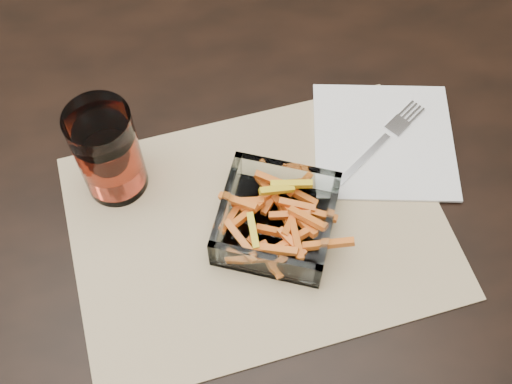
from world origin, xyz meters
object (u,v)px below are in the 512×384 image
fork (383,140)px  glass_bowl (276,220)px  dining_table (168,234)px  tumbler (108,154)px

fork → glass_bowl: bearing=-95.1°
dining_table → fork: size_ratio=10.92×
dining_table → tumbler: tumbler is taller
tumbler → dining_table: bearing=-39.5°
dining_table → glass_bowl: size_ratio=9.24×
glass_bowl → fork: bearing=31.1°
tumbler → fork: size_ratio=0.92×
glass_bowl → tumbler: 0.21m
dining_table → tumbler: size_ratio=11.86×
dining_table → glass_bowl: (0.14, -0.06, 0.11)m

